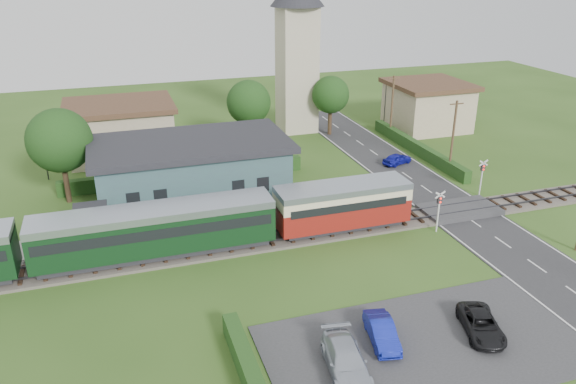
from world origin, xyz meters
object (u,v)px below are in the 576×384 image
object	(u,v)px
crossing_signal_near	(439,206)
equipment_hut	(92,224)
station_building	(192,171)
car_park_blue	(382,332)
crossing_signal_far	(482,173)
car_park_silver	(346,361)
pedestrian_far	(148,223)
train	(106,236)
car_park_dark	(481,325)
car_on_road	(397,159)
house_east	(427,105)
pedestrian_near	(273,208)
house_west	(121,129)
church_tower	(297,42)

from	to	relation	value
crossing_signal_near	equipment_hut	bearing A→B (deg)	167.06
station_building	car_park_blue	world-z (taller)	station_building
station_building	crossing_signal_far	world-z (taller)	station_building
car_park_silver	pedestrian_far	distance (m)	19.27
station_building	train	xyz separation A→B (m)	(-7.08, -8.99, -0.52)
car_park_dark	crossing_signal_near	bearing A→B (deg)	86.64
crossing_signal_near	train	bearing A→B (deg)	174.15
station_building	car_park_dark	world-z (taller)	station_building
car_park_silver	car_park_dark	bearing A→B (deg)	12.64
train	pedestrian_far	size ratio (longest dim) A/B	25.52
station_building	car_park_blue	bearing A→B (deg)	-73.50
station_building	train	world-z (taller)	station_building
car_on_road	car_park_blue	bearing A→B (deg)	130.18
house_east	train	bearing A→B (deg)	-149.32
train	car_park_dark	distance (m)	23.69
equipment_hut	crossing_signal_near	distance (m)	25.04
crossing_signal_near	pedestrian_near	bearing A→B (deg)	155.54
house_east	car_park_silver	distance (m)	45.06
equipment_hut	train	world-z (taller)	train
equipment_hut	house_west	world-z (taller)	house_west
crossing_signal_far	pedestrian_near	distance (m)	18.52
crossing_signal_near	car_park_silver	xyz separation A→B (m)	(-12.68, -12.14, -1.39)
station_building	crossing_signal_near	distance (m)	19.98
station_building	pedestrian_near	size ratio (longest dim) A/B	9.06
equipment_hut	car_park_silver	xyz separation A→B (m)	(11.72, -17.74, -1.00)
church_tower	crossing_signal_far	bearing A→B (deg)	-69.98
train	car_on_road	size ratio (longest dim) A/B	13.46
equipment_hut	pedestrian_near	world-z (taller)	equipment_hut
equipment_hut	car_park_silver	size ratio (longest dim) A/B	0.55
church_tower	car_park_silver	size ratio (longest dim) A/B	3.83
car_park_dark	pedestrian_far	bearing A→B (deg)	151.19
crossing_signal_far	car_on_road	bearing A→B (deg)	108.18
car_on_road	car_park_dark	size ratio (longest dim) A/B	0.81
car_park_silver	car_on_road	bearing A→B (deg)	65.95
train	car_park_blue	bearing A→B (deg)	-43.63
house_east	crossing_signal_near	xyz separation A→B (m)	(-13.60, -24.41, -0.66)
house_west	pedestrian_near	distance (m)	22.69
train	house_west	size ratio (longest dim) A/B	4.00
car_park_silver	crossing_signal_near	bearing A→B (deg)	52.53
station_building	house_east	size ratio (longest dim) A/B	1.82
crossing_signal_near	pedestrian_near	size ratio (longest dim) A/B	1.86
train	pedestrian_near	bearing A→B (deg)	12.64
crossing_signal_near	car_park_blue	distance (m)	14.53
pedestrian_far	car_park_blue	bearing A→B (deg)	-147.88
pedestrian_near	car_park_silver	bearing A→B (deg)	88.86
car_park_dark	pedestrian_near	world-z (taller)	pedestrian_near
car_park_dark	pedestrian_far	size ratio (longest dim) A/B	2.34
pedestrian_near	crossing_signal_near	bearing A→B (deg)	158.97
house_west	crossing_signal_far	world-z (taller)	house_west
house_east	car_park_blue	xyz separation A→B (m)	(-23.50, -34.94, -2.12)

